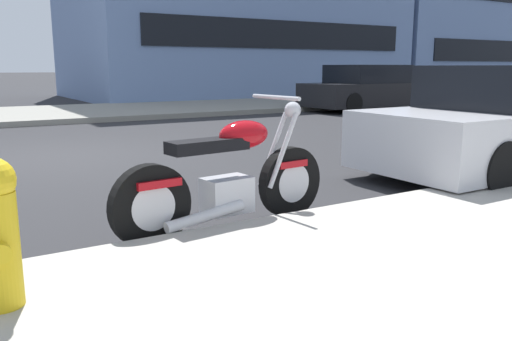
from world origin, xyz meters
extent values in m
plane|color=#28282B|center=(0.00, 0.00, 0.00)|extent=(260.00, 260.00, 0.00)
cube|color=gray|center=(12.00, 7.22, 0.07)|extent=(120.00, 5.00, 0.14)
cube|color=silver|center=(0.00, -4.12, 0.00)|extent=(0.12, 2.20, 0.01)
cylinder|color=black|center=(1.12, -4.52, 0.33)|extent=(0.66, 0.18, 0.65)
cylinder|color=silver|center=(1.12, -4.52, 0.33)|extent=(0.37, 0.16, 0.36)
cylinder|color=black|center=(-0.27, -4.66, 0.33)|extent=(0.66, 0.18, 0.65)
cylinder|color=silver|center=(-0.27, -4.66, 0.33)|extent=(0.37, 0.16, 0.36)
cube|color=silver|center=(0.42, -4.59, 0.31)|extent=(0.42, 0.30, 0.30)
cube|color=black|center=(0.25, -4.61, 0.75)|extent=(0.70, 0.29, 0.10)
ellipsoid|color=#B20C14|center=(0.60, -4.57, 0.81)|extent=(0.50, 0.29, 0.24)
cube|color=#B20C14|center=(-0.22, -4.66, 0.51)|extent=(0.38, 0.22, 0.06)
cube|color=#B20C14|center=(1.10, -4.52, 0.51)|extent=(0.33, 0.19, 0.06)
cylinder|color=silver|center=(0.97, -4.47, 0.64)|extent=(0.34, 0.08, 0.65)
cylinder|color=silver|center=(0.98, -4.61, 0.64)|extent=(0.34, 0.08, 0.65)
cylinder|color=silver|center=(0.94, -4.54, 1.11)|extent=(0.10, 0.62, 0.04)
sphere|color=silver|center=(1.14, -4.52, 0.99)|extent=(0.15, 0.15, 0.15)
cylinder|color=silver|center=(0.14, -4.76, 0.21)|extent=(0.71, 0.16, 0.16)
cube|color=silver|center=(4.80, -4.32, 0.50)|extent=(4.30, 1.73, 0.69)
cylinder|color=black|center=(3.38, -3.54, 0.31)|extent=(0.62, 0.22, 0.62)
cylinder|color=black|center=(3.38, -5.11, 0.31)|extent=(0.62, 0.22, 0.62)
cube|color=black|center=(10.23, 4.16, 0.51)|extent=(4.35, 1.98, 0.70)
cube|color=black|center=(10.25, 4.16, 1.14)|extent=(2.39, 1.77, 0.56)
cylinder|color=black|center=(8.84, 3.27, 0.31)|extent=(0.63, 0.24, 0.62)
cylinder|color=black|center=(8.78, 4.96, 0.31)|extent=(0.63, 0.24, 0.62)
cylinder|color=black|center=(11.67, 3.36, 0.31)|extent=(0.63, 0.24, 0.62)
cylinder|color=black|center=(11.61, 5.05, 0.31)|extent=(0.63, 0.24, 0.62)
cylinder|color=gold|center=(-1.40, -5.64, 0.48)|extent=(0.10, 0.08, 0.10)
cube|color=black|center=(10.81, 9.49, 2.63)|extent=(12.19, 0.06, 1.10)
cube|color=#6B84B2|center=(26.02, 14.02, 4.99)|extent=(15.28, 9.00, 9.99)
camera|label=1|loc=(-1.60, -8.36, 1.37)|focal=36.76mm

